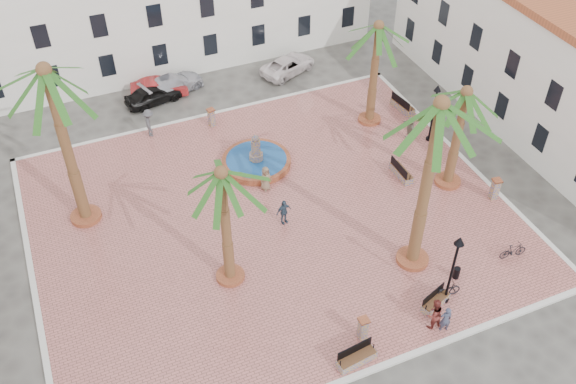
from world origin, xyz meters
The scene contains 35 objects.
ground centered at (0.00, 0.00, 0.00)m, with size 120.00×120.00×0.00m, color #56544F.
plaza centered at (0.00, 0.00, 0.07)m, with size 26.00×22.00×0.15m, color #BA6761.
kerb_n centered at (0.00, 11.00, 0.08)m, with size 26.30×0.30×0.16m, color silver.
kerb_s centered at (0.00, -11.00, 0.08)m, with size 26.30×0.30×0.16m, color silver.
kerb_e centered at (13.00, 0.00, 0.08)m, with size 0.30×22.30×0.16m, color silver.
kerb_w centered at (-13.00, 0.00, 0.08)m, with size 0.30×22.30×0.16m, color silver.
building_east centered at (19.99, 2.00, 4.52)m, with size 7.40×26.40×9.00m.
fountain centered at (0.87, 4.67, 0.45)m, with size 4.25×4.25×2.19m.
palm_nw centered at (-9.65, 3.95, 8.71)m, with size 5.57×5.57×9.93m.
palm_sw centered at (-3.64, -3.37, 6.31)m, with size 4.75×4.75×7.28m.
palm_s centered at (5.52, -6.02, 8.97)m, with size 5.52×5.52×10.20m.
palm_e centered at (10.75, -1.44, 5.72)m, with size 5.05×5.05×6.72m.
palm_ne centered at (9.53, 6.06, 6.28)m, with size 4.93×4.93×7.28m.
bench_s centered at (-0.07, -10.38, 0.43)m, with size 1.96×0.80×1.01m.
bench_se centered at (4.98, -9.01, 0.41)m, with size 1.79×1.07×0.90m.
bench_e centered at (8.49, 0.16, 0.44)m, with size 0.59×1.91×1.01m.
bench_ne centered at (12.20, 6.29, 0.45)m, with size 0.88×2.06×1.05m.
lamppost_s centered at (5.61, -8.95, 3.16)m, with size 0.48×0.48×4.44m.
lamppost_e centered at (12.03, 2.65, 2.94)m, with size 0.45×0.45×4.12m.
bollard_se centered at (0.81, -9.28, 0.84)m, with size 0.48×0.48×1.33m.
bollard_n centered at (-0.40, 9.62, 0.82)m, with size 0.56×0.56×1.30m.
bollard_e centered at (12.40, -3.64, 0.87)m, with size 0.56×0.56×1.38m.
litter_bin centered at (6.95, -7.90, 0.48)m, with size 0.34×0.34×0.66m, color black.
cyclist_a centered at (4.56, -10.40, 0.94)m, with size 0.57×0.38×1.57m, color #393D56.
bicycle_a centered at (5.66, -8.73, 0.61)m, with size 0.61×1.74×0.91m, color black.
cyclist_b centered at (4.16, -10.00, 1.05)m, with size 0.88×0.68×1.81m, color maroon.
bicycle_b centered at (10.47, -7.86, 0.61)m, with size 0.43×1.53×0.92m, color black.
pedestrian_fountain_a centered at (0.55, 2.26, 0.96)m, with size 0.79×0.51×1.62m, color #80684F.
pedestrian_fountain_b centered at (0.43, -0.74, 0.94)m, with size 0.93×0.39×1.59m, color #31465B.
pedestrian_north centered at (-4.38, 10.19, 1.11)m, with size 1.25×0.72×1.93m, color #45454A.
pedestrian_east centered at (10.88, 3.23, 0.98)m, with size 1.55×0.49×1.67m, color gray.
car_black centered at (-3.21, 14.06, 0.68)m, with size 1.60×3.98×1.36m, color black.
car_red centered at (-2.61, 14.73, 0.66)m, with size 1.39×3.98×1.31m, color #A72122.
car_silver centered at (-1.65, 14.82, 0.68)m, with size 1.91×4.71×1.37m, color silver.
car_white centered at (7.01, 14.11, 0.62)m, with size 2.07×4.48×1.25m, color white.
Camera 1 is at (-9.41, -24.43, 25.18)m, focal length 40.00 mm.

